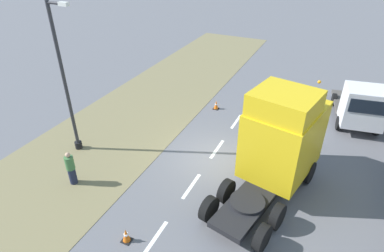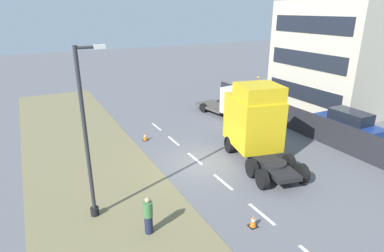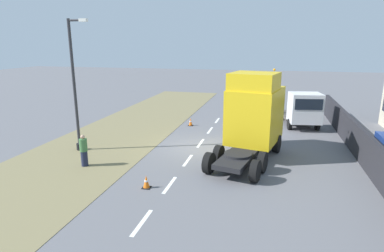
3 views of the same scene
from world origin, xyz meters
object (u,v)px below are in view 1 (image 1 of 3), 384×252
(flatbed_truck, at_px, (361,106))
(pedestrian, at_px, (71,169))
(traffic_cone_trailing, at_px, (216,105))
(lorry_cab, at_px, (281,141))
(lamp_post, at_px, (67,90))
(traffic_cone_lead, at_px, (126,235))

(flatbed_truck, bearing_deg, pedestrian, 34.07)
(flatbed_truck, relative_size, traffic_cone_trailing, 9.75)
(lorry_cab, xyz_separation_m, pedestrian, (-8.26, -3.84, -1.50))
(lorry_cab, bearing_deg, lamp_post, -158.45)
(lorry_cab, xyz_separation_m, lamp_post, (-9.92, -1.60, 1.07))
(traffic_cone_trailing, bearing_deg, traffic_cone_lead, -85.77)
(lamp_post, bearing_deg, traffic_cone_lead, -34.35)
(lorry_cab, height_order, pedestrian, lorry_cab)
(flatbed_truck, bearing_deg, lorry_cab, 55.98)
(flatbed_truck, distance_m, traffic_cone_lead, 14.48)
(lorry_cab, height_order, traffic_cone_trailing, lorry_cab)
(lamp_post, distance_m, traffic_cone_lead, 7.59)
(flatbed_truck, distance_m, pedestrian, 15.71)
(lorry_cab, bearing_deg, traffic_cone_lead, -115.00)
(pedestrian, bearing_deg, flatbed_truck, 43.06)
(flatbed_truck, distance_m, traffic_cone_trailing, 8.41)
(lorry_cab, height_order, flatbed_truck, lorry_cab)
(traffic_cone_trailing, bearing_deg, lamp_post, -124.07)
(flatbed_truck, relative_size, traffic_cone_lead, 9.75)
(lorry_cab, relative_size, lamp_post, 0.89)
(lorry_cab, relative_size, traffic_cone_lead, 11.44)
(lorry_cab, height_order, lamp_post, lamp_post)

